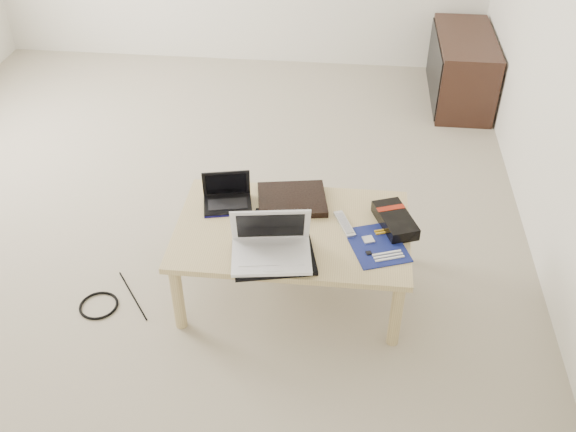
# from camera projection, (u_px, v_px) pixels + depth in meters

# --- Properties ---
(ground) EXTENTS (4.00, 4.00, 0.00)m
(ground) POSITION_uv_depth(u_px,v_px,m) (185.00, 194.00, 3.92)
(ground) COLOR #B3A591
(ground) RESTS_ON ground
(coffee_table) EXTENTS (1.10, 0.70, 0.40)m
(coffee_table) POSITION_uv_depth(u_px,v_px,m) (292.00, 236.00, 3.05)
(coffee_table) COLOR tan
(coffee_table) RESTS_ON ground
(media_cabinet) EXTENTS (0.41, 0.90, 0.50)m
(media_cabinet) POSITION_uv_depth(u_px,v_px,m) (461.00, 68.00, 4.76)
(media_cabinet) COLOR #392217
(media_cabinet) RESTS_ON ground
(book) EXTENTS (0.37, 0.33, 0.03)m
(book) POSITION_uv_depth(u_px,v_px,m) (292.00, 200.00, 3.17)
(book) COLOR black
(book) RESTS_ON coffee_table
(netbook) EXTENTS (0.26, 0.22, 0.17)m
(netbook) POSITION_uv_depth(u_px,v_px,m) (227.00, 198.00, 3.15)
(netbook) COLOR black
(netbook) RESTS_ON coffee_table
(tablet) EXTENTS (0.24, 0.19, 0.01)m
(tablet) POSITION_uv_depth(u_px,v_px,m) (276.00, 222.00, 3.04)
(tablet) COLOR black
(tablet) RESTS_ON coffee_table
(remote) EXTENTS (0.11, 0.20, 0.02)m
(remote) POSITION_uv_depth(u_px,v_px,m) (344.00, 224.00, 3.03)
(remote) COLOR silver
(remote) RESTS_ON coffee_table
(neoprene_sleeve) EXTENTS (0.41, 0.33, 0.02)m
(neoprene_sleeve) POSITION_uv_depth(u_px,v_px,m) (274.00, 257.00, 2.84)
(neoprene_sleeve) COLOR black
(neoprene_sleeve) RESTS_ON coffee_table
(white_laptop) EXTENTS (0.38, 0.29, 0.24)m
(white_laptop) POSITION_uv_depth(u_px,v_px,m) (271.00, 246.00, 2.81)
(white_laptop) COLOR white
(white_laptop) RESTS_ON neoprene_sleeve
(motherboard) EXTENTS (0.32, 0.35, 0.01)m
(motherboard) POSITION_uv_depth(u_px,v_px,m) (377.00, 245.00, 2.91)
(motherboard) COLOR #0D1657
(motherboard) RESTS_ON coffee_table
(gpu_box) EXTENTS (0.22, 0.30, 0.06)m
(gpu_box) POSITION_uv_depth(u_px,v_px,m) (395.00, 220.00, 3.02)
(gpu_box) COLOR black
(gpu_box) RESTS_ON coffee_table
(cable_coil) EXTENTS (0.14, 0.14, 0.01)m
(cable_coil) POSITION_uv_depth(u_px,v_px,m) (272.00, 231.00, 2.99)
(cable_coil) COLOR black
(cable_coil) RESTS_ON coffee_table
(floor_cable_coil) EXTENTS (0.23, 0.23, 0.01)m
(floor_cable_coil) POSITION_uv_depth(u_px,v_px,m) (99.00, 305.00, 3.16)
(floor_cable_coil) COLOR black
(floor_cable_coil) RESTS_ON ground
(floor_cable_trail) EXTENTS (0.24, 0.32, 0.01)m
(floor_cable_trail) POSITION_uv_depth(u_px,v_px,m) (133.00, 295.00, 3.22)
(floor_cable_trail) COLOR black
(floor_cable_trail) RESTS_ON ground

